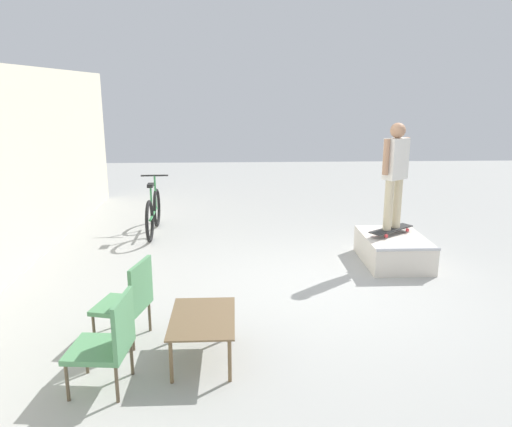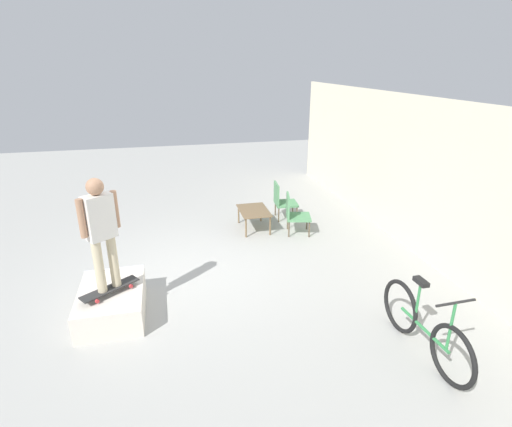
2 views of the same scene
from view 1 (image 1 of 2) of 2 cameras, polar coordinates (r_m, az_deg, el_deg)
ground_plane at (r=7.01m, az=7.83°, el=-8.38°), size 24.00×24.00×0.00m
skate_ramp_box at (r=8.12m, az=15.41°, el=-3.98°), size 1.34×0.93×0.45m
skateboard_on_ramp at (r=8.12m, az=15.19°, el=-1.76°), size 0.66×0.81×0.07m
person_skater at (r=7.92m, az=15.64°, el=5.04°), size 0.38×0.48×1.64m
coffee_table at (r=5.12m, az=-6.11°, el=-12.18°), size 0.95×0.64×0.45m
patio_chair_left at (r=4.79m, az=-16.46°, el=-13.67°), size 0.57×0.57×0.89m
patio_chair_right at (r=5.59m, az=-14.29°, el=-9.38°), size 0.63×0.63×0.89m
bicycle at (r=9.54m, az=-11.65°, el=0.08°), size 1.80×0.52×1.05m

